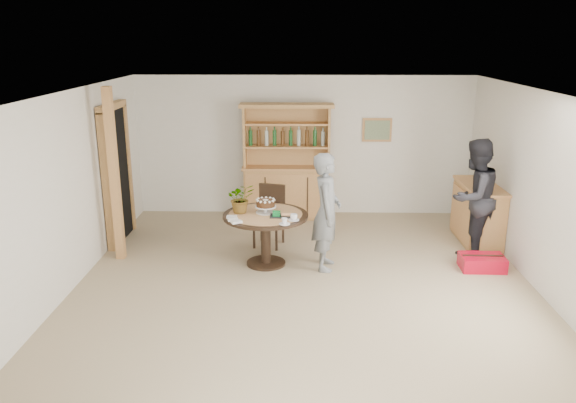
# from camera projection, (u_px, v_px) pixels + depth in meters

# --- Properties ---
(ground) EXTENTS (7.00, 7.00, 0.00)m
(ground) POSITION_uv_depth(u_px,v_px,m) (304.00, 295.00, 7.09)
(ground) COLOR tan
(ground) RESTS_ON ground
(room_shell) EXTENTS (6.04, 7.04, 2.52)m
(room_shell) POSITION_uv_depth(u_px,v_px,m) (306.00, 161.00, 6.61)
(room_shell) COLOR white
(room_shell) RESTS_ON ground
(doorway) EXTENTS (0.13, 1.10, 2.18)m
(doorway) POSITION_uv_depth(u_px,v_px,m) (116.00, 172.00, 8.76)
(doorway) COLOR black
(doorway) RESTS_ON ground
(pine_post) EXTENTS (0.12, 0.12, 2.50)m
(pine_post) POSITION_uv_depth(u_px,v_px,m) (114.00, 176.00, 7.95)
(pine_post) COLOR tan
(pine_post) RESTS_ON ground
(hutch) EXTENTS (1.62, 0.54, 2.04)m
(hutch) POSITION_uv_depth(u_px,v_px,m) (287.00, 180.00, 10.01)
(hutch) COLOR tan
(hutch) RESTS_ON ground
(sideboard) EXTENTS (0.54, 1.26, 0.94)m
(sideboard) POSITION_uv_depth(u_px,v_px,m) (478.00, 213.00, 8.82)
(sideboard) COLOR tan
(sideboard) RESTS_ON ground
(dining_table) EXTENTS (1.20, 1.20, 0.76)m
(dining_table) POSITION_uv_depth(u_px,v_px,m) (266.00, 224.00, 7.90)
(dining_table) COLOR black
(dining_table) RESTS_ON ground
(dining_chair) EXTENTS (0.51, 0.51, 0.95)m
(dining_chair) POSITION_uv_depth(u_px,v_px,m) (270.00, 211.00, 8.72)
(dining_chair) COLOR black
(dining_chair) RESTS_ON ground
(birthday_cake) EXTENTS (0.30, 0.30, 0.20)m
(birthday_cake) POSITION_uv_depth(u_px,v_px,m) (266.00, 204.00, 7.87)
(birthday_cake) COLOR white
(birthday_cake) RESTS_ON dining_table
(flower_vase) EXTENTS (0.47, 0.44, 0.42)m
(flower_vase) POSITION_uv_depth(u_px,v_px,m) (241.00, 198.00, 7.86)
(flower_vase) COLOR #3F7233
(flower_vase) RESTS_ON dining_table
(gift_tray) EXTENTS (0.30, 0.20, 0.08)m
(gift_tray) POSITION_uv_depth(u_px,v_px,m) (280.00, 215.00, 7.73)
(gift_tray) COLOR black
(gift_tray) RESTS_ON dining_table
(coffee_cup_a) EXTENTS (0.15, 0.15, 0.09)m
(coffee_cup_a) POSITION_uv_depth(u_px,v_px,m) (294.00, 217.00, 7.57)
(coffee_cup_a) COLOR white
(coffee_cup_a) RESTS_ON dining_table
(coffee_cup_b) EXTENTS (0.15, 0.15, 0.08)m
(coffee_cup_b) POSITION_uv_depth(u_px,v_px,m) (285.00, 222.00, 7.41)
(coffee_cup_b) COLOR white
(coffee_cup_b) RESTS_ON dining_table
(napkins) EXTENTS (0.24, 0.33, 0.03)m
(napkins) POSITION_uv_depth(u_px,v_px,m) (234.00, 219.00, 7.56)
(napkins) COLOR white
(napkins) RESTS_ON dining_table
(teen_boy) EXTENTS (0.45, 0.63, 1.65)m
(teen_boy) POSITION_uv_depth(u_px,v_px,m) (327.00, 212.00, 7.73)
(teen_boy) COLOR slate
(teen_boy) RESTS_ON ground
(adult_person) EXTENTS (1.07, 1.04, 1.74)m
(adult_person) POSITION_uv_depth(u_px,v_px,m) (474.00, 197.00, 8.26)
(adult_person) COLOR black
(adult_person) RESTS_ON ground
(red_suitcase) EXTENTS (0.61, 0.41, 0.21)m
(red_suitcase) POSITION_uv_depth(u_px,v_px,m) (482.00, 262.00, 7.87)
(red_suitcase) COLOR red
(red_suitcase) RESTS_ON ground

